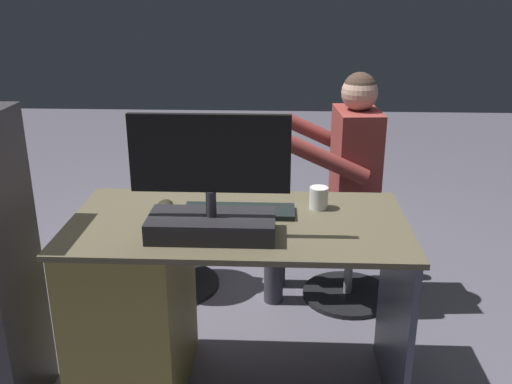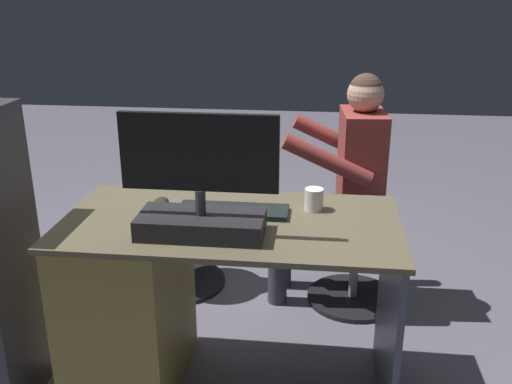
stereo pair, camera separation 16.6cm
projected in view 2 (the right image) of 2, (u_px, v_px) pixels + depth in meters
ground_plane at (246, 330)px, 2.78m from camera, size 10.00×10.00×0.00m
desk at (150, 298)px, 2.29m from camera, size 1.25×0.65×0.75m
monitor at (201, 198)px, 1.97m from camera, size 0.54×0.20×0.43m
keyboard at (233, 211)px, 2.19m from camera, size 0.42×0.14×0.02m
computer_mouse at (161, 203)px, 2.25m from camera, size 0.06×0.10×0.04m
cup at (314, 199)px, 2.21m from camera, size 0.07×0.07×0.09m
tv_remote at (161, 211)px, 2.19m from camera, size 0.06×0.15×0.02m
office_chair_teddy at (179, 238)px, 3.11m from camera, size 0.49×0.49×0.47m
teddy_bear at (176, 174)px, 3.00m from camera, size 0.26×0.26×0.37m
visitor_chair at (355, 252)px, 2.95m from camera, size 0.47×0.47×0.47m
person at (341, 175)px, 2.82m from camera, size 0.55×0.50×1.19m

